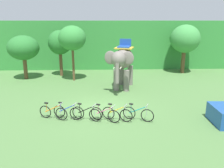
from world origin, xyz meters
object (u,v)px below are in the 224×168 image
object	(u,v)px
tree_far_left	(60,43)
bike_teal	(138,114)
bike_black	(86,113)
bike_orange	(53,112)
tree_far_right	(23,48)
tree_center_left	(184,39)
bike_blue	(67,112)
bike_yellow	(117,114)
elephant	(123,61)
bike_pink	(105,114)
tree_left	(185,39)
tree_center	(72,38)

from	to	relation	value
tree_far_left	bike_teal	distance (m)	12.48
tree_far_left	bike_black	distance (m)	11.31
bike_orange	bike_teal	world-z (taller)	same
tree_far_right	tree_center_left	size ratio (longest dim) A/B	0.88
bike_blue	bike_yellow	world-z (taller)	same
elephant	bike_pink	xyz separation A→B (m)	(-1.44, -6.04, -1.82)
tree_far_left	tree_left	bearing A→B (deg)	3.06
tree_far_right	tree_center_left	bearing A→B (deg)	8.51
bike_black	bike_teal	xyz separation A→B (m)	(2.74, -0.15, 0.00)
tree_center_left	bike_orange	distance (m)	16.04
bike_teal	bike_pink	bearing A→B (deg)	-179.14
bike_orange	bike_yellow	bearing A→B (deg)	-5.42
tree_far_right	tree_far_left	size ratio (longest dim) A/B	0.91
tree_center_left	bike_yellow	size ratio (longest dim) A/B	2.79
tree_far_left	elephant	bearing A→B (deg)	-40.04
elephant	bike_black	distance (m)	6.61
bike_orange	bike_blue	xyz separation A→B (m)	(0.75, 0.01, 0.00)
tree_center_left	bike_teal	distance (m)	13.70
bike_black	bike_teal	world-z (taller)	same
bike_blue	tree_center	bearing A→B (deg)	94.36
tree_far_left	bike_pink	world-z (taller)	tree_far_left
bike_yellow	bike_teal	bearing A→B (deg)	-1.73
elephant	bike_black	world-z (taller)	elephant
bike_pink	bike_teal	size ratio (longest dim) A/B	0.99
bike_blue	bike_teal	size ratio (longest dim) A/B	1.02
tree_far_left	bike_yellow	bearing A→B (deg)	-66.00
tree_far_right	bike_pink	xyz separation A→B (m)	(7.12, -9.54, -2.42)
tree_center_left	bike_black	bearing A→B (deg)	-127.89
bike_blue	bike_black	size ratio (longest dim) A/B	1.01
bike_black	bike_orange	bearing A→B (deg)	173.29
tree_center	bike_pink	world-z (taller)	tree_center
tree_far_left	bike_black	size ratio (longest dim) A/B	2.69
bike_yellow	bike_blue	bearing A→B (deg)	172.80
bike_orange	tree_far_left	bearing A→B (deg)	97.22
tree_left	bike_pink	size ratio (longest dim) A/B	3.07
bike_orange	tree_center_left	bearing A→B (deg)	46.45
elephant	bike_black	size ratio (longest dim) A/B	2.65
tree_center_left	bike_black	xyz separation A→B (m)	(-9.06, -11.64, -2.95)
bike_black	bike_yellow	size ratio (longest dim) A/B	1.00
tree_center	tree_center_left	world-z (taller)	tree_center
bike_pink	tree_left	bearing A→B (deg)	54.86
tree_center	bike_black	size ratio (longest dim) A/B	2.97
tree_center	bike_black	xyz separation A→B (m)	(1.69, -8.60, -3.30)
tree_center	bike_orange	size ratio (longest dim) A/B	2.94
tree_center	bike_yellow	size ratio (longest dim) A/B	2.99
tree_far_right	bike_teal	distance (m)	13.23
tree_center_left	bike_black	distance (m)	15.05
tree_far_left	bike_orange	bearing A→B (deg)	-82.78
tree_far_right	tree_far_left	bearing A→B (deg)	20.91
elephant	bike_teal	distance (m)	6.29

